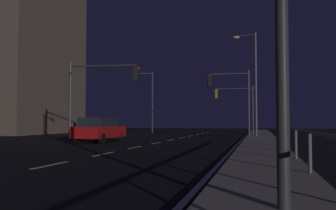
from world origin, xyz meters
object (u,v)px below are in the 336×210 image
traffic_light_far_center (101,85)px  traffic_light_far_right (230,90)px  car (100,130)px  street_lamp_across_street (253,75)px  street_lamp_far_end (149,96)px  traffic_light_near_left (235,100)px

traffic_light_far_center → traffic_light_far_right: size_ratio=0.98×
car → traffic_light_far_right: (7.72, 7.84, 3.00)m
street_lamp_across_street → traffic_light_far_right: bearing=-145.6°
car → street_lamp_across_street: bearing=43.7°
street_lamp_across_street → street_lamp_far_end: bearing=136.2°
car → traffic_light_far_center: size_ratio=0.86×
traffic_light_far_right → street_lamp_across_street: (1.72, 1.18, 1.32)m
street_lamp_across_street → traffic_light_near_left: bearing=103.0°
traffic_light_far_center → traffic_light_far_right: traffic_light_far_right is taller
traffic_light_near_left → traffic_light_far_right: size_ratio=0.93×
car → street_lamp_far_end: 21.41m
traffic_light_far_right → car: bearing=-134.6°
traffic_light_far_center → street_lamp_across_street: bearing=43.8°
car → street_lamp_across_street: street_lamp_across_street is taller
traffic_light_far_center → street_lamp_far_end: bearing=98.2°
traffic_light_far_center → street_lamp_far_end: size_ratio=0.71×
car → street_lamp_far_end: street_lamp_far_end is taller
street_lamp_far_end → traffic_light_far_right: bearing=-50.7°
traffic_light_near_left → traffic_light_far_center: (-7.44, -17.34, 0.07)m
street_lamp_far_end → traffic_light_far_center: bearing=-81.8°
traffic_light_near_left → traffic_light_far_right: bearing=-88.7°
traffic_light_far_right → street_lamp_across_street: bearing=34.4°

